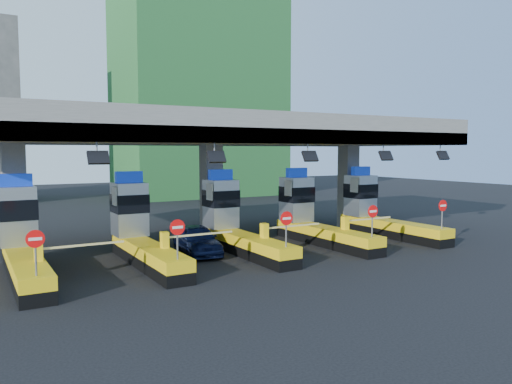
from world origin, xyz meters
TOP-DOWN VIEW (x-y plane):
  - ground at (0.00, 0.00)m, footprint 120.00×120.00m
  - toll_canopy at (0.00, 2.87)m, footprint 28.00×12.09m
  - toll_lane_far_left at (-10.00, 0.28)m, footprint 4.43×8.00m
  - toll_lane_left at (-5.00, 0.28)m, footprint 4.43×8.00m
  - toll_lane_center at (0.00, 0.28)m, footprint 4.43×8.00m
  - toll_lane_right at (5.00, 0.28)m, footprint 4.43×8.00m
  - toll_lane_far_right at (10.00, 0.28)m, footprint 4.43×8.00m
  - bg_building_scaffold at (12.00, 32.00)m, footprint 18.00×12.00m
  - van at (-2.04, 0.35)m, footprint 2.30×4.51m

SIDE VIEW (x-z plane):
  - ground at x=0.00m, z-range 0.00..0.00m
  - van at x=-2.04m, z-range 0.00..1.47m
  - toll_lane_far_left at x=-10.00m, z-range -0.68..3.47m
  - toll_lane_left at x=-5.00m, z-range -0.68..3.47m
  - toll_lane_center at x=0.00m, z-range -0.68..3.47m
  - toll_lane_right at x=5.00m, z-range -0.68..3.47m
  - toll_lane_far_right at x=10.00m, z-range -0.68..3.47m
  - toll_canopy at x=0.00m, z-range 2.63..9.63m
  - bg_building_scaffold at x=12.00m, z-range 0.00..28.00m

